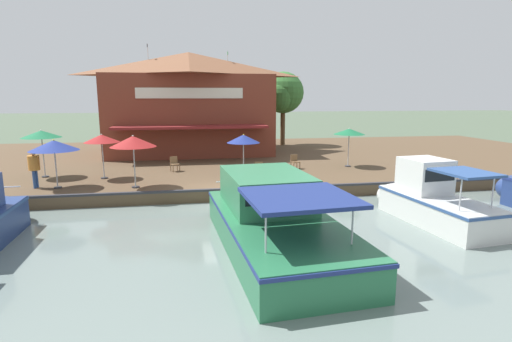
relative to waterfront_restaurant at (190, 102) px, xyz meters
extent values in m
plane|color=#4C5B47|center=(13.74, 1.54, -4.45)|extent=(220.00, 220.00, 0.00)
cube|color=brown|center=(2.74, 1.54, -4.15)|extent=(22.00, 56.00, 0.60)
cube|color=#2D2D33|center=(13.64, 1.54, -3.80)|extent=(0.20, 50.40, 0.10)
cube|color=brown|center=(-0.02, 0.00, -0.94)|extent=(7.98, 11.87, 5.81)
pyramid|color=brown|center=(-0.02, 0.00, 2.85)|extent=(8.38, 12.46, 1.76)
cube|color=maroon|center=(4.87, 0.00, -1.55)|extent=(1.80, 10.09, 0.16)
cube|color=silver|center=(4.01, 0.00, 0.66)|extent=(0.08, 7.12, 0.70)
cylinder|color=silver|center=(-0.02, 2.97, 2.89)|extent=(0.06, 0.06, 1.86)
cube|color=#337547|center=(0.16, 2.97, 3.67)|extent=(0.36, 0.03, 0.24)
cylinder|color=silver|center=(-0.02, -2.97, 3.12)|extent=(0.06, 0.06, 2.31)
cube|color=#4C4C56|center=(0.16, -2.97, 4.12)|extent=(0.36, 0.03, 0.24)
cylinder|color=#B7B7B7|center=(8.54, 9.50, -2.74)|extent=(0.06, 0.06, 2.23)
cylinder|color=#2D2D33|center=(8.54, 9.50, -3.82)|extent=(0.36, 0.36, 0.06)
cone|color=#19663D|center=(8.54, 9.50, -1.67)|extent=(1.91, 1.91, 0.35)
cone|color=silver|center=(8.54, 9.50, -1.65)|extent=(1.18, 1.18, 0.28)
sphere|color=silver|center=(8.54, 9.50, -1.50)|extent=(0.08, 0.08, 0.08)
cylinder|color=#B7B7B7|center=(11.79, -6.42, -2.79)|extent=(0.06, 0.06, 2.11)
cylinder|color=#2D2D33|center=(11.79, -6.42, -3.82)|extent=(0.36, 0.36, 0.06)
cone|color=navy|center=(11.79, -6.42, -1.81)|extent=(2.22, 2.22, 0.48)
cone|color=yellow|center=(11.79, -6.42, -1.79)|extent=(1.38, 1.38, 0.39)
sphere|color=yellow|center=(11.79, -6.42, -1.56)|extent=(0.08, 0.08, 0.08)
cylinder|color=#B7B7B7|center=(9.81, -4.68, -2.75)|extent=(0.06, 0.06, 2.19)
cylinder|color=#2D2D33|center=(9.81, -4.68, -3.82)|extent=(0.36, 0.36, 0.06)
cone|color=maroon|center=(9.81, -4.68, -1.72)|extent=(1.81, 1.81, 0.41)
cone|color=white|center=(9.81, -4.68, -1.70)|extent=(1.13, 1.13, 0.33)
sphere|color=white|center=(9.81, -4.68, -1.51)|extent=(0.08, 0.08, 0.08)
cylinder|color=#B7B7B7|center=(12.31, -2.79, -2.70)|extent=(0.06, 0.06, 2.29)
cylinder|color=#2D2D33|center=(12.31, -2.79, -3.82)|extent=(0.36, 0.36, 0.06)
cone|color=maroon|center=(12.31, -2.79, -1.63)|extent=(2.14, 2.14, 0.51)
cone|color=white|center=(12.31, -2.79, -1.61)|extent=(1.32, 1.32, 0.41)
sphere|color=white|center=(12.31, -2.79, -1.38)|extent=(0.08, 0.08, 0.08)
cylinder|color=#B7B7B7|center=(8.87, -7.90, -2.66)|extent=(0.06, 0.06, 2.38)
cylinder|color=#2D2D33|center=(8.87, -7.90, -3.82)|extent=(0.36, 0.36, 0.06)
cone|color=#19663D|center=(8.87, -7.90, -1.52)|extent=(2.02, 2.02, 0.38)
cone|color=silver|center=(8.87, -7.90, -1.50)|extent=(1.25, 1.25, 0.30)
sphere|color=silver|center=(8.87, -7.90, -1.33)|extent=(0.08, 0.08, 0.08)
cylinder|color=#B7B7B7|center=(10.17, 2.73, -2.80)|extent=(0.06, 0.06, 2.09)
cylinder|color=#2D2D33|center=(10.17, 2.73, -3.82)|extent=(0.36, 0.36, 0.06)
cone|color=navy|center=(10.17, 2.73, -1.83)|extent=(1.80, 1.80, 0.44)
cone|color=yellow|center=(10.17, 2.73, -1.81)|extent=(1.11, 1.11, 0.35)
sphere|color=yellow|center=(10.17, 2.73, -1.61)|extent=(0.08, 0.08, 0.08)
cube|color=brown|center=(8.49, -0.77, -3.64)|extent=(0.05, 0.05, 0.42)
cube|color=brown|center=(8.63, -1.14, -3.64)|extent=(0.05, 0.05, 0.42)
cube|color=brown|center=(8.11, -0.92, -3.64)|extent=(0.05, 0.05, 0.42)
cube|color=brown|center=(8.26, -1.29, -3.64)|extent=(0.05, 0.05, 0.42)
cube|color=brown|center=(8.37, -1.03, -3.42)|extent=(0.57, 0.57, 0.05)
cube|color=brown|center=(8.19, -1.10, -3.20)|extent=(0.20, 0.42, 0.40)
cube|color=brown|center=(11.34, 3.57, -3.64)|extent=(0.05, 0.05, 0.42)
cube|color=brown|center=(11.26, 3.18, -3.64)|extent=(0.05, 0.05, 0.42)
cube|color=brown|center=(10.95, 3.65, -3.64)|extent=(0.05, 0.05, 0.42)
cube|color=brown|center=(10.87, 3.26, -3.64)|extent=(0.05, 0.05, 0.42)
cube|color=brown|center=(11.11, 3.42, -3.42)|extent=(0.52, 0.52, 0.05)
cube|color=brown|center=(10.91, 3.46, -3.20)|extent=(0.13, 0.44, 0.40)
cube|color=brown|center=(8.94, 6.30, -3.64)|extent=(0.05, 0.05, 0.42)
cube|color=brown|center=(9.02, 5.90, -3.64)|extent=(0.05, 0.05, 0.42)
cube|color=brown|center=(8.54, 6.22, -3.64)|extent=(0.05, 0.05, 0.42)
cube|color=brown|center=(8.62, 5.83, -3.64)|extent=(0.05, 0.05, 0.42)
cube|color=brown|center=(8.78, 6.06, -3.42)|extent=(0.52, 0.52, 0.05)
cube|color=brown|center=(8.58, 6.02, -3.20)|extent=(0.13, 0.44, 0.40)
cylinder|color=#2D5193|center=(11.50, -7.41, -3.42)|extent=(0.13, 0.13, 0.87)
cylinder|color=#2D5193|center=(11.67, -7.46, -3.42)|extent=(0.13, 0.13, 0.87)
cylinder|color=orange|center=(11.59, -7.44, -2.64)|extent=(0.51, 0.51, 0.69)
sphere|color=#DBB28E|center=(11.59, -7.44, -2.18)|extent=(0.23, 0.23, 0.23)
cube|color=#287047|center=(19.83, 2.45, -3.84)|extent=(8.21, 3.86, 1.07)
ellipsoid|color=#287047|center=(15.85, 2.15, -3.84)|extent=(3.04, 3.31, 1.07)
cube|color=navy|center=(19.83, 2.45, -3.38)|extent=(8.31, 3.90, 0.10)
cube|color=#337A51|center=(18.42, 2.34, -2.71)|extent=(3.82, 2.88, 1.18)
cube|color=black|center=(20.22, 2.48, -2.57)|extent=(0.23, 2.29, 0.41)
cube|color=navy|center=(21.71, 2.59, -2.19)|extent=(2.93, 2.98, 0.11)
cylinder|color=silver|center=(22.44, 3.79, -2.75)|extent=(0.05, 0.05, 1.11)
cylinder|color=silver|center=(22.61, 1.51, -2.75)|extent=(0.05, 0.05, 1.11)
cylinder|color=silver|center=(15.52, 2.13, -3.00)|extent=(0.23, 2.61, 0.04)
cube|color=silver|center=(18.34, 9.04, -3.84)|extent=(5.11, 2.44, 1.05)
ellipsoid|color=silver|center=(15.89, 8.77, -3.84)|extent=(1.93, 2.00, 1.05)
cube|color=#2D4C84|center=(18.34, 9.04, -3.40)|extent=(5.17, 2.48, 0.10)
cube|color=white|center=(17.48, 8.94, -2.64)|extent=(1.84, 1.70, 1.35)
cube|color=black|center=(18.29, 9.03, -2.47)|extent=(0.20, 1.34, 0.47)
cube|color=#2D4C84|center=(19.50, 9.16, -2.15)|extent=(2.09, 1.83, 0.09)
cylinder|color=silver|center=(20.00, 9.89, -2.74)|extent=(0.05, 0.05, 1.16)
cylinder|color=silver|center=(20.14, 8.56, -2.74)|extent=(0.05, 0.05, 1.16)
cylinder|color=brown|center=(-3.13, 8.15, -2.22)|extent=(0.41, 0.41, 3.26)
sphere|color=#387033|center=(-3.13, 8.15, 0.77)|extent=(3.61, 3.61, 3.61)
sphere|color=#387033|center=(-2.40, 7.60, 0.41)|extent=(2.53, 2.53, 2.53)
camera|label=1|loc=(31.60, -0.29, 0.44)|focal=28.00mm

